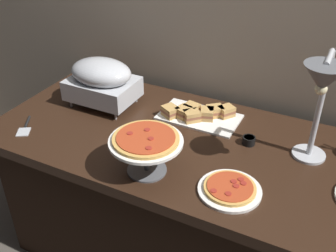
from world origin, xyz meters
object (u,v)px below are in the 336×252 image
(pizza_plate_raised_stand, at_px, (146,143))
(pizza_plate_front, at_px, (230,189))
(serving_spatula, at_px, (25,127))
(chafing_dish, at_px, (102,80))
(sauce_cup_near, at_px, (249,140))
(sandwich_platter, at_px, (198,114))
(heat_lamp, at_px, (322,89))

(pizza_plate_raised_stand, bearing_deg, pizza_plate_front, 5.06)
(pizza_plate_front, bearing_deg, serving_spatula, -179.63)
(chafing_dish, relative_size, pizza_plate_front, 1.39)
(pizza_plate_raised_stand, distance_m, serving_spatula, 0.68)
(pizza_plate_front, height_order, sauce_cup_near, sauce_cup_near)
(pizza_plate_front, xyz_separation_m, sauce_cup_near, (-0.03, 0.34, 0.01))
(chafing_dish, bearing_deg, sandwich_platter, 10.22)
(pizza_plate_front, height_order, pizza_plate_raised_stand, pizza_plate_raised_stand)
(chafing_dish, height_order, pizza_plate_raised_stand, chafing_dish)
(heat_lamp, bearing_deg, serving_spatula, -168.22)
(sandwich_platter, xyz_separation_m, serving_spatula, (-0.69, -0.45, -0.02))
(pizza_plate_front, distance_m, sauce_cup_near, 0.34)
(pizza_plate_raised_stand, xyz_separation_m, sandwich_platter, (0.02, 0.47, -0.11))
(sauce_cup_near, bearing_deg, serving_spatula, -160.69)
(pizza_plate_front, distance_m, serving_spatula, 1.01)
(chafing_dish, xyz_separation_m, serving_spatula, (-0.20, -0.36, -0.14))
(chafing_dish, distance_m, pizza_plate_front, 0.89)
(pizza_plate_raised_stand, relative_size, sauce_cup_near, 5.10)
(chafing_dish, distance_m, pizza_plate_raised_stand, 0.60)
(sauce_cup_near, bearing_deg, chafing_dish, 178.97)
(heat_lamp, height_order, sauce_cup_near, heat_lamp)
(pizza_plate_front, xyz_separation_m, serving_spatula, (-1.01, -0.01, -0.01))
(sandwich_platter, bearing_deg, heat_lamp, -19.30)
(chafing_dish, height_order, pizza_plate_front, chafing_dish)
(heat_lamp, distance_m, sauce_cup_near, 0.44)
(heat_lamp, bearing_deg, pizza_plate_raised_stand, -153.53)
(sandwich_platter, distance_m, serving_spatula, 0.83)
(chafing_dish, bearing_deg, pizza_plate_front, -23.46)
(sauce_cup_near, xyz_separation_m, serving_spatula, (-0.98, -0.34, -0.02))
(chafing_dish, height_order, serving_spatula, chafing_dish)
(chafing_dish, xyz_separation_m, pizza_plate_front, (0.81, -0.35, -0.13))
(pizza_plate_front, distance_m, pizza_plate_raised_stand, 0.36)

